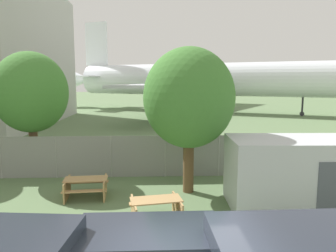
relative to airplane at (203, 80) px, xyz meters
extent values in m
cylinder|color=gray|center=(-13.96, -31.31, -3.57)|extent=(0.07, 0.07, 1.97)
cylinder|color=gray|center=(-11.42, -31.31, -3.57)|extent=(0.07, 0.07, 1.97)
cylinder|color=gray|center=(-8.87, -31.31, -3.57)|extent=(0.07, 0.07, 1.97)
cylinder|color=gray|center=(-6.32, -31.31, -3.57)|extent=(0.07, 0.07, 1.97)
cylinder|color=gray|center=(-3.78, -31.31, -3.57)|extent=(0.07, 0.07, 1.97)
cylinder|color=gray|center=(-1.23, -31.31, -3.57)|extent=(0.07, 0.07, 1.97)
cylinder|color=gray|center=(1.31, -31.31, -3.57)|extent=(0.07, 0.07, 1.97)
cube|color=gray|center=(-6.32, -31.31, -3.57)|extent=(56.00, 0.01, 1.97)
cylinder|color=white|center=(0.43, -0.21, 0.06)|extent=(37.19, 21.12, 4.52)
cone|color=white|center=(-19.72, 9.55, 0.06)|extent=(6.85, 6.12, 4.07)
cube|color=white|center=(3.49, 10.60, -0.62)|extent=(14.36, 17.68, 0.30)
cylinder|color=#939399|center=(1.97, 8.40, -1.79)|extent=(4.55, 3.60, 2.03)
cube|color=white|center=(-6.15, -9.31, -0.62)|extent=(10.61, 18.44, 0.30)
cylinder|color=#939399|center=(-5.37, -6.76, -1.79)|extent=(4.55, 3.60, 2.03)
cube|color=white|center=(-16.17, 7.83, 5.70)|extent=(3.76, 1.99, 6.78)
cube|color=white|center=(-15.96, 7.73, 0.51)|extent=(7.58, 10.52, 0.20)
cylinder|color=#2D2D33|center=(11.88, -5.75, -3.38)|extent=(0.24, 0.24, 2.36)
cylinder|color=#2D2D33|center=(11.88, -5.75, -4.28)|extent=(0.63, 0.51, 0.56)
cylinder|color=#2D2D33|center=(-0.15, 3.08, -3.38)|extent=(0.24, 0.24, 2.36)
cylinder|color=#2D2D33|center=(-0.15, 3.08, -4.28)|extent=(0.63, 0.51, 0.56)
cylinder|color=#2D2D33|center=(-2.51, -1.80, -3.38)|extent=(0.24, 0.24, 2.36)
cylinder|color=#2D2D33|center=(-2.51, -1.80, -4.28)|extent=(0.63, 0.51, 0.56)
cube|color=silver|center=(-1.78, -35.15, -3.31)|extent=(4.74, 2.61, 2.49)
cube|color=#4C515B|center=(-1.12, -36.41, -3.56)|extent=(0.84, 0.05, 1.90)
cube|color=tan|center=(-6.77, -36.31, -3.82)|extent=(1.74, 1.03, 0.04)
cube|color=tan|center=(-6.87, -35.76, -4.12)|extent=(1.66, 0.56, 0.04)
cube|color=tan|center=(-6.68, -36.86, -4.12)|extent=(1.66, 0.56, 0.04)
cube|color=tan|center=(-6.07, -36.19, -4.19)|extent=(0.30, 1.39, 0.74)
cube|color=tan|center=(-7.48, -36.43, -4.19)|extent=(0.30, 1.39, 0.74)
cube|color=tan|center=(-9.50, -33.98, -3.82)|extent=(1.71, 0.89, 0.04)
cube|color=tan|center=(-9.54, -33.42, -4.12)|extent=(1.67, 0.41, 0.04)
cube|color=tan|center=(-9.45, -34.54, -4.12)|extent=(1.67, 0.41, 0.04)
cube|color=tan|center=(-8.77, -33.92, -4.19)|extent=(0.17, 1.40, 0.74)
cube|color=tan|center=(-10.22, -34.04, -4.19)|extent=(0.17, 1.40, 0.74)
cylinder|color=brown|center=(-5.44, -33.49, -3.40)|extent=(0.44, 0.44, 2.31)
ellipsoid|color=#427A33|center=(-5.44, -33.49, -0.70)|extent=(3.63, 3.63, 4.00)
cylinder|color=brown|center=(-12.68, -30.58, -3.31)|extent=(0.42, 0.42, 2.50)
ellipsoid|color=#427A33|center=(-12.68, -30.58, -0.58)|extent=(3.49, 3.49, 3.83)
cube|color=#232833|center=(-6.93, -40.26, -3.22)|extent=(2.92, 1.71, 0.62)
camera|label=1|loc=(-6.79, -46.40, 0.01)|focal=35.00mm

